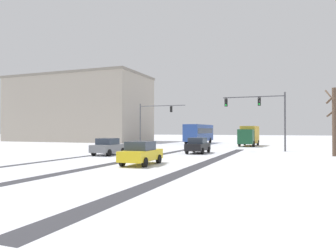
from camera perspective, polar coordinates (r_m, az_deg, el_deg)
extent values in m
cube|color=#38383D|center=(28.41, -17.03, -5.55)|extent=(0.72, 34.78, 0.01)
cube|color=#38383D|center=(25.33, -6.88, -6.17)|extent=(0.92, 34.78, 0.01)
cube|color=#38383D|center=(23.11, 6.81, -6.69)|extent=(1.02, 34.78, 0.01)
cube|color=white|center=(20.85, 23.78, -7.12)|extent=(4.00, 34.78, 0.12)
cylinder|color=#47474C|center=(36.10, 20.38, 0.65)|extent=(0.18, 0.18, 6.50)
cylinder|color=#47474C|center=(36.37, 15.11, 5.12)|extent=(6.63, 0.32, 0.12)
cube|color=black|center=(36.28, 16.16, 4.26)|extent=(0.33, 0.25, 0.90)
sphere|color=black|center=(36.15, 16.15, 4.76)|extent=(0.20, 0.20, 0.20)
sphere|color=black|center=(36.12, 16.15, 4.28)|extent=(0.20, 0.20, 0.20)
sphere|color=green|center=(36.09, 16.15, 3.81)|extent=(0.20, 0.20, 0.20)
cube|color=black|center=(36.66, 10.45, 4.19)|extent=(0.33, 0.25, 0.90)
sphere|color=black|center=(36.53, 10.41, 4.68)|extent=(0.20, 0.20, 0.20)
sphere|color=black|center=(36.50, 10.41, 4.21)|extent=(0.20, 0.20, 0.20)
sphere|color=green|center=(36.48, 10.41, 3.74)|extent=(0.20, 0.20, 0.20)
cylinder|color=#47474C|center=(49.11, -5.04, 0.24)|extent=(0.18, 0.18, 6.50)
cylinder|color=#47474C|center=(47.89, -1.07, 3.68)|extent=(7.24, 0.39, 0.12)
cube|color=black|center=(47.37, 0.58, 3.06)|extent=(0.33, 0.25, 0.90)
sphere|color=black|center=(47.55, 0.64, 3.41)|extent=(0.20, 0.20, 0.20)
sphere|color=black|center=(47.53, 0.64, 3.05)|extent=(0.20, 0.20, 0.20)
sphere|color=green|center=(47.51, 0.64, 2.69)|extent=(0.20, 0.20, 0.20)
cube|color=black|center=(32.88, 5.44, -3.76)|extent=(1.71, 4.10, 0.70)
cube|color=#2D3847|center=(32.71, 5.36, -2.64)|extent=(1.56, 1.90, 0.60)
cylinder|color=black|center=(34.35, 4.71, -4.22)|extent=(0.22, 0.64, 0.64)
cylinder|color=black|center=(33.92, 7.34, -4.26)|extent=(0.22, 0.64, 0.64)
cylinder|color=black|center=(31.92, 3.42, -4.48)|extent=(0.22, 0.64, 0.64)
cylinder|color=black|center=(31.47, 6.23, -4.53)|extent=(0.22, 0.64, 0.64)
cube|color=slate|center=(31.03, -10.72, -3.93)|extent=(1.79, 4.14, 0.70)
cube|color=#2D3847|center=(30.87, -10.86, -2.74)|extent=(1.60, 1.93, 0.60)
cylinder|color=black|center=(32.55, -10.81, -4.40)|extent=(0.23, 0.64, 0.64)
cylinder|color=black|center=(31.76, -8.29, -4.50)|extent=(0.23, 0.64, 0.64)
cylinder|color=black|center=(30.39, -13.26, -4.65)|extent=(0.23, 0.64, 0.64)
cylinder|color=black|center=(29.55, -10.63, -4.77)|extent=(0.23, 0.64, 0.64)
cube|color=yellow|center=(21.93, -4.85, -5.26)|extent=(1.85, 4.16, 0.70)
cube|color=#2D3847|center=(21.75, -5.01, -3.58)|extent=(1.63, 1.95, 0.60)
cylinder|color=black|center=(23.45, -5.40, -5.83)|extent=(0.24, 0.65, 0.64)
cylinder|color=black|center=(22.83, -1.69, -5.97)|extent=(0.24, 0.65, 0.64)
cylinder|color=black|center=(21.17, -8.27, -6.37)|extent=(0.24, 0.65, 0.64)
cylinder|color=black|center=(20.48, -4.22, -6.57)|extent=(0.24, 0.65, 0.64)
cube|color=#284793|center=(56.77, 5.64, -1.22)|extent=(2.62, 11.03, 2.90)
cube|color=#283342|center=(56.77, 5.64, -0.87)|extent=(2.65, 10.15, 0.90)
cylinder|color=black|center=(52.77, 5.73, -2.83)|extent=(0.31, 0.96, 0.96)
cylinder|color=black|center=(53.48, 3.28, -2.81)|extent=(0.31, 0.96, 0.96)
cylinder|color=black|center=(59.68, 7.62, -2.59)|extent=(0.31, 0.96, 0.96)
cylinder|color=black|center=(60.30, 5.42, -2.58)|extent=(0.31, 0.96, 0.96)
cube|color=#194C2D|center=(46.57, 13.90, -1.87)|extent=(2.17, 2.27, 2.10)
cube|color=gold|center=(50.22, 14.57, -1.50)|extent=(2.37, 5.27, 2.60)
cylinder|color=black|center=(46.89, 15.21, -3.15)|extent=(0.31, 0.85, 0.84)
cylinder|color=black|center=(47.21, 12.77, -3.14)|extent=(0.31, 0.85, 0.84)
cylinder|color=black|center=(51.54, 15.92, -2.93)|extent=(0.31, 0.85, 0.84)
cylinder|color=black|center=(51.83, 13.69, -2.92)|extent=(0.31, 0.85, 0.84)
cylinder|color=brown|center=(32.78, 27.85, 0.65)|extent=(0.39, 0.39, 6.30)
cylinder|color=brown|center=(33.60, 27.83, 4.88)|extent=(1.50, 0.37, 1.56)
cylinder|color=brown|center=(33.04, 27.22, 1.94)|extent=(0.71, 0.81, 0.58)
cylinder|color=brown|center=(32.73, 26.94, 5.25)|extent=(0.46, 1.15, 0.80)
cube|color=#A89E8E|center=(71.93, -15.78, 2.76)|extent=(29.61, 14.50, 13.56)
cube|color=gray|center=(72.70, -15.76, 8.30)|extent=(29.91, 14.80, 0.50)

